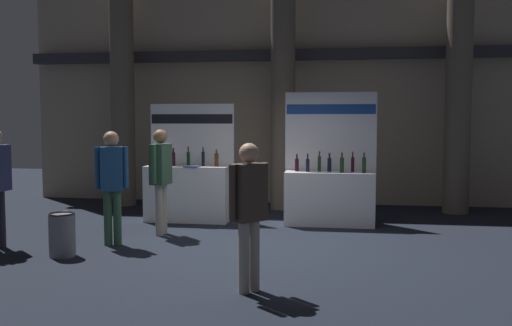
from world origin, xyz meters
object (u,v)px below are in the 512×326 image
object	(u,v)px
trash_bin	(62,235)
visitor_0	(112,178)
exhibitor_booth_0	(188,189)
exhibitor_booth_1	(330,192)
visitor_3	(161,172)
visitor_1	(249,205)

from	to	relation	value
trash_bin	visitor_0	bearing A→B (deg)	61.59
exhibitor_booth_0	exhibitor_booth_1	bearing A→B (deg)	0.21
exhibitor_booth_0	exhibitor_booth_1	distance (m)	2.66
visitor_3	trash_bin	bearing A→B (deg)	-20.38
exhibitor_booth_1	visitor_1	size ratio (longest dim) A/B	1.46
exhibitor_booth_0	visitor_3	world-z (taller)	exhibitor_booth_0
exhibitor_booth_0	visitor_1	xyz separation A→B (m)	(1.87, -4.24, 0.38)
exhibitor_booth_1	visitor_1	xyz separation A→B (m)	(-0.79, -4.25, 0.38)
visitor_0	visitor_1	distance (m)	3.17
exhibitor_booth_0	visitor_1	bearing A→B (deg)	-66.23
visitor_1	visitor_3	xyz separation A→B (m)	(-1.96, 2.89, 0.07)
visitor_0	trash_bin	bearing A→B (deg)	42.77
exhibitor_booth_0	exhibitor_booth_1	size ratio (longest dim) A/B	0.92
visitor_0	visitor_3	world-z (taller)	visitor_3
exhibitor_booth_1	trash_bin	world-z (taller)	exhibitor_booth_1
exhibitor_booth_1	visitor_3	bearing A→B (deg)	-153.84
exhibitor_booth_1	visitor_0	bearing A→B (deg)	-145.39
visitor_0	visitor_3	xyz separation A→B (m)	(0.48, 0.88, 0.03)
visitor_3	visitor_0	bearing A→B (deg)	-20.49
exhibitor_booth_1	visitor_3	xyz separation A→B (m)	(-2.76, -1.35, 0.45)
visitor_3	exhibitor_booth_1	bearing A→B (deg)	124.31
exhibitor_booth_0	visitor_3	xyz separation A→B (m)	(-0.10, -1.35, 0.45)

